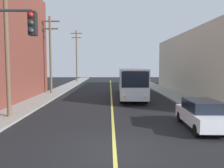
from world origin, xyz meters
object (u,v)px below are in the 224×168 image
object	(u,v)px
parked_car_white	(202,114)
utility_pole_mid	(50,51)
city_bus	(131,81)
utility_pole_near	(6,19)
utility_pole_far	(77,54)

from	to	relation	value
parked_car_white	utility_pole_mid	world-z (taller)	utility_pole_mid
city_bus	utility_pole_mid	xyz separation A→B (m)	(-9.72, 3.02, 3.52)
parked_car_white	utility_pole_mid	bearing A→B (deg)	128.25
city_bus	utility_pole_mid	world-z (taller)	utility_pole_mid
parked_car_white	utility_pole_near	xyz separation A→B (m)	(-11.89, 2.62, 5.69)
city_bus	utility_pole_near	size ratio (longest dim) A/B	1.04
utility_pole_near	city_bus	bearing A→B (deg)	48.18
city_bus	utility_pole_near	bearing A→B (deg)	-131.82
parked_car_white	utility_pole_near	distance (m)	13.44
utility_pole_near	utility_pole_mid	world-z (taller)	utility_pole_near
parked_car_white	utility_pole_mid	distance (m)	20.66
utility_pole_mid	utility_pole_far	size ratio (longest dim) A/B	0.88
parked_car_white	utility_pole_far	size ratio (longest dim) A/B	0.42
utility_pole_mid	utility_pole_far	world-z (taller)	utility_pole_far
utility_pole_mid	city_bus	bearing A→B (deg)	-17.24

